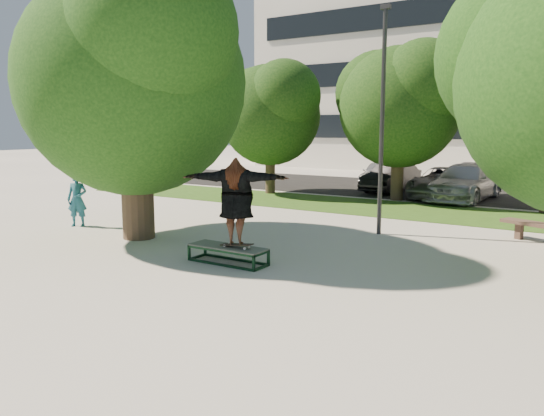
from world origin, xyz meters
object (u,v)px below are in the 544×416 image
Objects in this scene: lamppost at (382,119)px; car_grey at (443,183)px; car_silver_b at (465,182)px; bystander at (77,199)px; grind_box at (228,255)px; car_silver_a at (380,173)px; car_dark at (391,178)px; tree_left at (133,69)px.

lamppost is 8.88m from car_grey.
car_silver_b is (0.31, 8.50, -2.43)m from lamppost.
lamppost is 8.85m from car_silver_b.
car_grey is at bearing -175.24° from car_silver_b.
bystander is (-8.00, -3.79, -2.34)m from lamppost.
grind_box is 16.60m from car_silver_a.
grind_box is 13.48m from car_silver_b.
car_dark is (4.81, 13.35, -0.17)m from bystander.
car_grey is 0.86m from car_silver_b.
grind_box is 6.55m from bystander.
bystander is 0.33× the size of car_silver_b.
lamppost is 10.38m from car_dark.
bystander reaches higher than car_grey.
car_dark is at bearing -64.21° from car_silver_a.
car_silver_b is at bearing -0.45° from car_grey.
tree_left is at bearing -32.15° from bystander.
grind_box is at bearing -93.24° from car_silver_b.
lamppost is at bearing -76.91° from car_silver_a.
lamppost is at bearing 36.42° from tree_left.
car_silver_b is at bearing -12.06° from car_dark.
car_silver_a is at bearing 111.37° from lamppost.
tree_left is 4.39× the size of bystander.
lamppost is 3.77× the size of bystander.
tree_left reaches higher than car_silver_a.
car_grey reaches higher than car_silver_a.
car_silver_a reaches higher than grind_box.
car_grey is (2.64, -1.06, 0.00)m from car_dark.
car_silver_b reaches higher than car_grey.
lamppost is (5.29, 3.91, -1.27)m from tree_left.
lamppost reaches higher than bystander.
car_dark reaches higher than car_silver_a.
bystander is at bearing 177.52° from tree_left.
car_silver_a is at bearing 142.38° from car_grey.
lamppost is 1.32× the size of car_grey.
grind_box is (3.73, -0.93, -4.23)m from tree_left.
car_silver_b is at bearing 26.26° from bystander.
tree_left is 13.81m from car_grey.
bystander is 0.43× the size of car_silver_a.
bystander is at bearing 170.77° from grind_box.
lamppost is 5.88m from grind_box.
grind_box is 0.48× the size of car_silver_a.
car_dark is at bearing 157.73° from car_grey.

